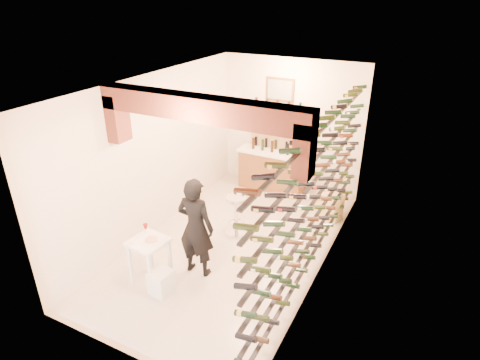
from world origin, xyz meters
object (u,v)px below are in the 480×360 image
(wine_rack, at_px, (314,191))
(chrome_barstool, at_px, (236,212))
(white_stool, at_px, (161,282))
(tasting_table, at_px, (149,248))
(crate_lower, at_px, (329,212))
(back_counter, at_px, (272,169))
(person, at_px, (196,227))

(wine_rack, relative_size, chrome_barstool, 6.74)
(chrome_barstool, bearing_deg, white_stool, -97.08)
(tasting_table, height_order, crate_lower, tasting_table)
(wine_rack, distance_m, white_stool, 2.94)
(back_counter, relative_size, person, 0.93)
(wine_rack, distance_m, person, 2.09)
(person, bearing_deg, wine_rack, -152.14)
(wine_rack, height_order, back_counter, wine_rack)
(wine_rack, xyz_separation_m, crate_lower, (-0.13, 1.90, -1.40))
(back_counter, bearing_deg, chrome_barstool, -86.08)
(wine_rack, bearing_deg, white_stool, -137.92)
(back_counter, relative_size, tasting_table, 1.68)
(tasting_table, relative_size, white_stool, 2.36)
(back_counter, height_order, person, person)
(chrome_barstool, xyz_separation_m, crate_lower, (1.55, 1.49, -0.34))
(crate_lower, bearing_deg, person, -118.67)
(back_counter, bearing_deg, tasting_table, -96.02)
(person, bearing_deg, tasting_table, 43.91)
(tasting_table, relative_size, chrome_barstool, 1.20)
(tasting_table, distance_m, chrome_barstool, 2.10)
(white_stool, distance_m, crate_lower, 4.08)
(person, relative_size, chrome_barstool, 2.17)
(person, xyz_separation_m, crate_lower, (1.59, 2.90, -0.77))
(person, relative_size, crate_lower, 3.77)
(white_stool, bearing_deg, back_counter, 88.49)
(back_counter, relative_size, white_stool, 3.97)
(tasting_table, height_order, person, person)
(white_stool, bearing_deg, tasting_table, 153.18)
(wine_rack, relative_size, crate_lower, 11.71)
(person, distance_m, crate_lower, 3.39)
(wine_rack, relative_size, person, 3.11)
(wine_rack, bearing_deg, person, -149.71)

